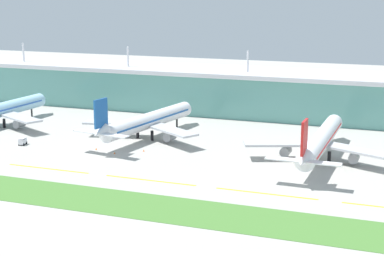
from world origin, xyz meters
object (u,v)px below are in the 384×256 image
at_px(airliner_nearest, 0,110).
at_px(safety_cone_left_wingtip, 144,150).
at_px(safety_cone_right_wingtip, 114,153).
at_px(airliner_far_middle, 321,141).
at_px(safety_cone_nose_front, 96,149).
at_px(airliner_near_middle, 147,121).
at_px(baggage_cart, 23,141).

bearing_deg(airliner_nearest, safety_cone_left_wingtip, -12.72).
height_order(safety_cone_left_wingtip, safety_cone_right_wingtip, same).
bearing_deg(safety_cone_right_wingtip, airliner_nearest, 160.55).
bearing_deg(safety_cone_right_wingtip, airliner_far_middle, 13.25).
distance_m(airliner_far_middle, safety_cone_nose_front, 75.27).
height_order(airliner_nearest, safety_cone_right_wingtip, airliner_nearest).
relative_size(safety_cone_nose_front, safety_cone_right_wingtip, 1.00).
height_order(airliner_near_middle, safety_cone_left_wingtip, airliner_near_middle).
bearing_deg(baggage_cart, safety_cone_left_wingtip, 8.21).
relative_size(airliner_near_middle, safety_cone_nose_front, 88.78).
relative_size(airliner_near_middle, safety_cone_right_wingtip, 88.78).
bearing_deg(safety_cone_left_wingtip, airliner_nearest, 167.28).
xyz_separation_m(airliner_nearest, safety_cone_nose_front, (53.85, -19.35, -6.09)).
relative_size(safety_cone_left_wingtip, safety_cone_nose_front, 1.00).
bearing_deg(safety_cone_nose_front, airliner_far_middle, 9.86).
height_order(airliner_near_middle, safety_cone_nose_front, airliner_near_middle).
bearing_deg(airliner_near_middle, airliner_far_middle, -6.99).
distance_m(airliner_far_middle, safety_cone_left_wingtip, 58.73).
bearing_deg(baggage_cart, airliner_far_middle, 8.76).
distance_m(airliner_nearest, baggage_cart, 34.66).
distance_m(safety_cone_left_wingtip, safety_cone_right_wingtip, 10.03).
height_order(safety_cone_nose_front, safety_cone_right_wingtip, same).
xyz_separation_m(airliner_far_middle, safety_cone_right_wingtip, (-65.59, -15.45, -6.10)).
xyz_separation_m(airliner_near_middle, safety_cone_right_wingtip, (-1.51, -23.31, -6.10)).
xyz_separation_m(airliner_near_middle, baggage_cart, (-37.55, -23.52, -5.18)).
bearing_deg(baggage_cart, safety_cone_right_wingtip, 0.34).
height_order(airliner_near_middle, baggage_cart, airliner_near_middle).
distance_m(airliner_nearest, safety_cone_right_wingtip, 66.22).
bearing_deg(airliner_near_middle, safety_cone_nose_front, -115.39).
xyz_separation_m(safety_cone_nose_front, safety_cone_right_wingtip, (8.32, -2.60, 0.00)).
xyz_separation_m(airliner_far_middle, safety_cone_nose_front, (-73.92, -12.85, -6.10)).
bearing_deg(safety_cone_right_wingtip, airliner_near_middle, 86.30).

